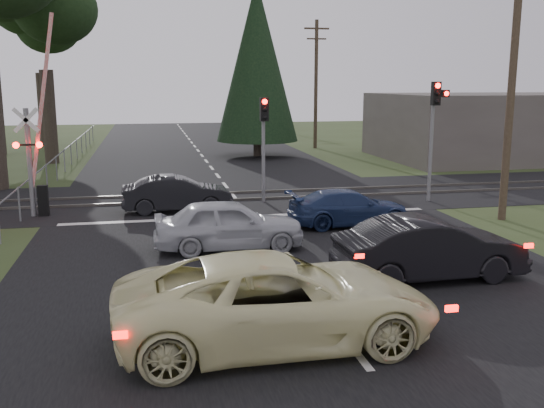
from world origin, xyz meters
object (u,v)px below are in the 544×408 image
object	(u,v)px
traffic_signal_center	(264,131)
utility_pole_mid	(316,82)
dark_hatchback	(430,249)
blue_sedan	(349,208)
cream_coupe	(277,300)
utility_pole_far	(255,82)
utility_pole_near	(512,81)
silver_car	(229,225)
dark_car_far	(177,194)
crossing_signal	(36,159)
traffic_signal_right	(435,118)

from	to	relation	value
traffic_signal_center	utility_pole_mid	world-z (taller)	utility_pole_mid
dark_hatchback	blue_sedan	size ratio (longest dim) A/B	1.11
traffic_signal_center	cream_coupe	xyz separation A→B (m)	(-2.26, -13.03, -2.00)
utility_pole_mid	utility_pole_far	bearing A→B (deg)	90.00
utility_pole_far	blue_sedan	distance (m)	49.24
utility_pole_far	utility_pole_near	bearing A→B (deg)	-90.00
utility_pole_near	dark_hatchback	size ratio (longest dim) A/B	1.98
silver_car	traffic_signal_center	bearing A→B (deg)	-18.25
traffic_signal_center	dark_car_far	world-z (taller)	traffic_signal_center
crossing_signal	dark_car_far	world-z (taller)	crossing_signal
crossing_signal	silver_car	distance (m)	8.37
cream_coupe	dark_hatchback	xyz separation A→B (m)	(4.33, 2.82, -0.06)
crossing_signal	blue_sedan	xyz separation A→B (m)	(10.28, -3.54, -1.46)
blue_sedan	dark_hatchback	bearing A→B (deg)	178.45
silver_car	dark_car_far	xyz separation A→B (m)	(-1.17, 5.53, -0.06)
cream_coupe	silver_car	bearing A→B (deg)	-0.61
utility_pole_near	silver_car	distance (m)	10.73
cream_coupe	utility_pole_mid	bearing A→B (deg)	-17.51
utility_pole_far	dark_car_far	size ratio (longest dim) A/B	2.26
crossing_signal	utility_pole_mid	distance (m)	25.78
crossing_signal	utility_pole_near	world-z (taller)	utility_pole_near
cream_coupe	traffic_signal_right	bearing A→B (deg)	-37.40
dark_hatchback	blue_sedan	bearing A→B (deg)	-1.40
utility_pole_mid	silver_car	size ratio (longest dim) A/B	2.13
traffic_signal_center	utility_pole_far	xyz separation A→B (m)	(7.50, 44.32, 1.92)
dark_car_far	traffic_signal_center	bearing A→B (deg)	-74.27
traffic_signal_right	dark_hatchback	xyz separation A→B (m)	(-4.48, -9.01, -2.57)
traffic_signal_right	cream_coupe	size ratio (longest dim) A/B	0.81
blue_sedan	utility_pole_near	bearing A→B (deg)	-94.71
crossing_signal	traffic_signal_center	bearing A→B (deg)	6.15
utility_pole_far	silver_car	size ratio (longest dim) A/B	2.13
traffic_signal_right	utility_pole_mid	bearing A→B (deg)	87.34
dark_hatchback	silver_car	bearing A→B (deg)	48.08
crossing_signal	traffic_signal_center	size ratio (longest dim) A/B	1.70
cream_coupe	blue_sedan	bearing A→B (deg)	-27.15
dark_car_far	blue_sedan	bearing A→B (deg)	-122.98
traffic_signal_center	utility_pole_far	distance (m)	44.99
crossing_signal	utility_pole_near	bearing A→B (deg)	-13.50
utility_pole_near	silver_car	world-z (taller)	utility_pole_near
crossing_signal	blue_sedan	size ratio (longest dim) A/B	1.70
crossing_signal	traffic_signal_right	distance (m)	14.88
dark_car_far	crossing_signal	bearing A→B (deg)	86.96
crossing_signal	cream_coupe	distance (m)	13.60
utility_pole_near	traffic_signal_center	bearing A→B (deg)	148.05
silver_car	utility_pole_mid	bearing A→B (deg)	-19.84
utility_pole_mid	dark_hatchback	world-z (taller)	utility_pole_mid
crossing_signal	dark_car_far	size ratio (longest dim) A/B	1.75
blue_sedan	traffic_signal_right	bearing A→B (deg)	-56.72
traffic_signal_center	utility_pole_mid	size ratio (longest dim) A/B	0.46
traffic_signal_center	blue_sedan	world-z (taller)	traffic_signal_center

